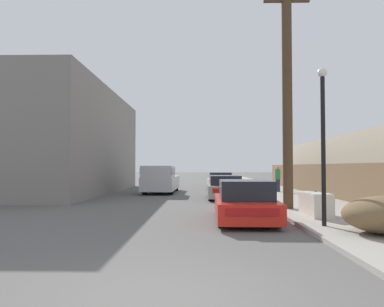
{
  "coord_description": "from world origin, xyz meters",
  "views": [
    {
      "loc": [
        0.4,
        -4.73,
        1.73
      ],
      "look_at": [
        0.08,
        10.83,
        2.28
      ],
      "focal_mm": 35.0,
      "sensor_mm": 36.0,
      "label": 1
    }
  ],
  "objects": [
    {
      "name": "ground_plane",
      "position": [
        0.0,
        0.0,
        0.0
      ],
      "size": [
        220.0,
        220.0,
        0.0
      ],
      "primitive_type": "plane",
      "color": "#595654"
    },
    {
      "name": "sidewalk_curb",
      "position": [
        5.3,
        23.5,
        0.06
      ],
      "size": [
        4.2,
        63.0,
        0.12
      ],
      "primitive_type": "cube",
      "color": "#9E998E",
      "rests_on": "ground"
    },
    {
      "name": "discarded_fridge",
      "position": [
        4.2,
        7.65,
        0.5
      ],
      "size": [
        0.69,
        1.65,
        0.79
      ],
      "rotation": [
        0.0,
        0.0,
        0.03
      ],
      "color": "silver",
      "rests_on": "sidewalk_curb"
    },
    {
      "name": "parked_sports_car_red",
      "position": [
        1.83,
        7.18,
        0.59
      ],
      "size": [
        1.9,
        4.32,
        1.31
      ],
      "rotation": [
        0.0,
        0.0,
        -0.02
      ],
      "color": "red",
      "rests_on": "ground"
    },
    {
      "name": "car_parked_mid",
      "position": [
        1.74,
        15.49,
        0.6
      ],
      "size": [
        1.84,
        4.26,
        1.26
      ],
      "rotation": [
        0.0,
        0.0,
        -0.0
      ],
      "color": "gray",
      "rests_on": "ground"
    },
    {
      "name": "car_parked_far",
      "position": [
        1.98,
        24.44,
        0.6
      ],
      "size": [
        1.9,
        4.15,
        1.28
      ],
      "rotation": [
        0.0,
        0.0,
        0.01
      ],
      "color": "silver",
      "rests_on": "ground"
    },
    {
      "name": "pickup_truck",
      "position": [
        -2.17,
        19.75,
        0.9
      ],
      "size": [
        2.11,
        5.87,
        1.78
      ],
      "rotation": [
        0.0,
        0.0,
        3.12
      ],
      "color": "silver",
      "rests_on": "ground"
    },
    {
      "name": "utility_pole",
      "position": [
        3.82,
        9.82,
        4.71
      ],
      "size": [
        1.8,
        0.39,
        9.04
      ],
      "color": "#4C3826",
      "rests_on": "sidewalk_curb"
    },
    {
      "name": "street_lamp",
      "position": [
        3.79,
        5.57,
        2.66
      ],
      "size": [
        0.26,
        0.26,
        4.34
      ],
      "color": "black",
      "rests_on": "sidewalk_curb"
    },
    {
      "name": "wooden_fence",
      "position": [
        7.25,
        14.44,
        1.0
      ],
      "size": [
        0.08,
        32.17,
        1.76
      ],
      "primitive_type": "cube",
      "color": "brown",
      "rests_on": "sidewalk_curb"
    },
    {
      "name": "building_left_block",
      "position": [
        -8.87,
        20.26,
        3.39
      ],
      "size": [
        7.0,
        16.89,
        6.78
      ],
      "primitive_type": "cube",
      "color": "gray",
      "rests_on": "ground"
    },
    {
      "name": "building_right_house",
      "position": [
        12.0,
        20.79,
        1.83
      ],
      "size": [
        6.0,
        18.09,
        3.66
      ],
      "primitive_type": "cube",
      "color": "beige",
      "rests_on": "ground"
    },
    {
      "name": "pedestrian",
      "position": [
        5.43,
        19.47,
        0.97
      ],
      "size": [
        0.34,
        0.34,
        1.67
      ],
      "color": "#282D42",
      "rests_on": "sidewalk_curb"
    }
  ]
}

